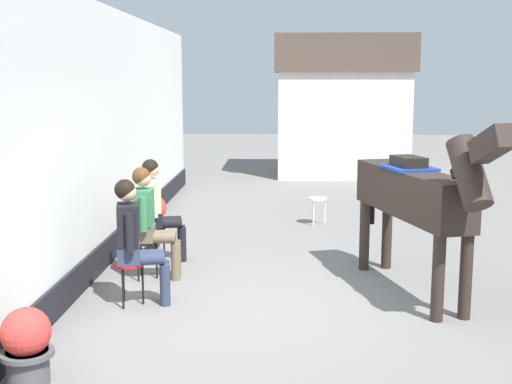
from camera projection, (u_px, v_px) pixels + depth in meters
ground_plane at (287, 240)px, 10.32m from camera, size 40.00×40.00×0.00m
pub_facade_wall at (91, 150)px, 8.69m from camera, size 0.34×14.00×3.40m
distant_cottage at (341, 104)px, 17.19m from camera, size 3.40×2.60×3.50m
seated_visitor_near at (134, 235)px, 7.25m from camera, size 0.61×0.48×1.39m
seated_visitor_middle at (149, 217)px, 8.22m from camera, size 0.61×0.49×1.39m
seated_visitor_far at (158, 204)px, 9.04m from camera, size 0.61×0.48×1.39m
saddled_horse_center at (417, 195)px, 7.54m from camera, size 1.08×2.92×2.06m
flower_planter_nearest at (27, 345)px, 5.41m from camera, size 0.43×0.43×0.64m
flower_planter_farthest at (154, 215)px, 10.60m from camera, size 0.43×0.43×0.64m
spare_stool_white at (317, 201)px, 11.38m from camera, size 0.32×0.32×0.46m
satchel_bag at (153, 242)px, 9.81m from camera, size 0.13×0.28×0.20m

